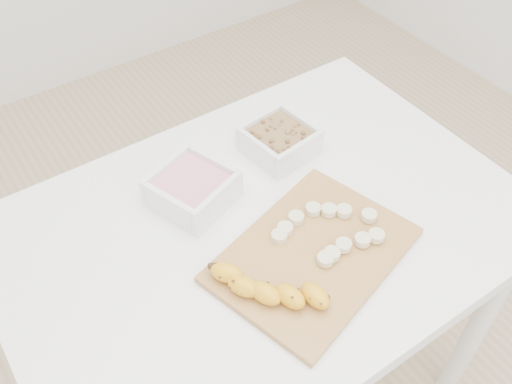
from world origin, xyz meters
TOP-DOWN VIEW (x-y plane):
  - table at (0.00, 0.00)m, footprint 1.00×0.70m
  - bowl_yogurt at (-0.08, 0.13)m, footprint 0.18×0.18m
  - bowl_granola at (0.14, 0.15)m, footprint 0.15×0.15m
  - cutting_board at (0.02, -0.12)m, footprint 0.41×0.34m
  - banana at (-0.09, -0.15)m, footprint 0.14×0.21m
  - banana_slices at (0.08, -0.10)m, footprint 0.20×0.15m

SIDE VIEW (x-z plane):
  - table at x=0.00m, z-range 0.28..1.03m
  - cutting_board at x=0.02m, z-range 0.75..0.76m
  - banana_slices at x=0.08m, z-range 0.76..0.78m
  - bowl_granola at x=0.14m, z-range 0.75..0.81m
  - banana at x=-0.09m, z-range 0.77..0.80m
  - bowl_yogurt at x=-0.08m, z-range 0.75..0.82m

